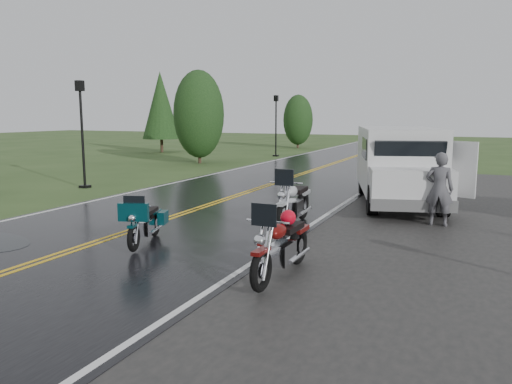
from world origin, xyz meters
TOP-DOWN VIEW (x-y plane):
  - ground at (0.00, 0.00)m, footprint 120.00×120.00m
  - road at (0.00, 10.00)m, footprint 8.00×100.00m
  - motorcycle_red at (4.60, -1.83)m, footprint 0.87×2.35m
  - motorcycle_teal at (1.30, -0.75)m, footprint 1.29×2.08m
  - motorcycle_silver at (3.50, 1.95)m, footprint 1.08×2.58m
  - van_white at (4.96, 5.20)m, footprint 3.98×6.70m
  - person_at_van at (6.76, 4.52)m, footprint 0.69×0.46m
  - lamp_post_near_left at (-6.36, 6.09)m, footprint 0.36×0.36m
  - lamp_post_far_left at (-5.02, 22.77)m, footprint 0.35×0.35m
  - tree_left_mid at (-7.29, 16.47)m, footprint 2.93×2.93m
  - tree_left_far at (-6.49, 31.41)m, footprint 2.48×2.48m
  - pine_left_far at (-14.25, 22.69)m, footprint 2.80×2.80m

SIDE VIEW (x-z plane):
  - ground at x=0.00m, z-range 0.00..0.00m
  - road at x=0.00m, z-range 0.00..0.04m
  - motorcycle_teal at x=1.30m, z-range 0.00..1.16m
  - motorcycle_red at x=4.60m, z-range 0.00..1.38m
  - motorcycle_silver at x=3.50m, z-range 0.00..1.49m
  - person_at_van at x=6.76m, z-range 0.00..1.88m
  - van_white at x=4.96m, z-range 0.00..2.47m
  - tree_left_far at x=-6.49m, z-range 0.00..3.82m
  - lamp_post_far_left at x=-5.02m, z-range 0.00..4.14m
  - lamp_post_near_left at x=-6.36m, z-range 0.00..4.15m
  - tree_left_mid at x=-7.29m, z-range 0.00..4.58m
  - pine_left_far at x=-14.25m, z-range 0.00..5.84m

